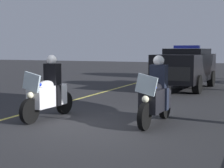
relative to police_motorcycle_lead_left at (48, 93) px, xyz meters
name	(u,v)px	position (x,y,z in m)	size (l,w,h in m)	color
ground_plane	(89,126)	(0.39, 1.43, -0.70)	(80.00, 80.00, 0.00)	#28282B
lane_stripe_center	(10,118)	(0.39, -1.01, -0.70)	(48.00, 0.12, 0.01)	#E0D14C
police_motorcycle_lead_left	(48,93)	(0.00, 0.00, 0.00)	(2.14, 0.60, 1.72)	black
police_motorcycle_lead_right	(156,96)	(-0.54, 2.85, 0.00)	(2.14, 0.60, 1.72)	black
police_suv	(186,66)	(-8.29, 2.04, 0.37)	(5.00, 2.29, 2.05)	black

